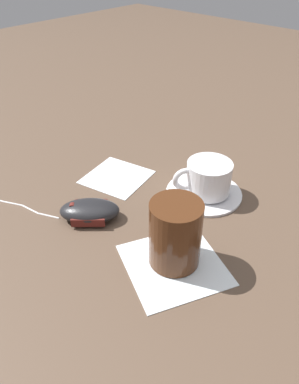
% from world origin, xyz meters
% --- Properties ---
extents(ground_plane, '(3.00, 3.00, 0.00)m').
position_xyz_m(ground_plane, '(0.00, 0.00, 0.00)').
color(ground_plane, brown).
extents(saucer, '(0.14, 0.14, 0.01)m').
position_xyz_m(saucer, '(0.02, 0.12, 0.00)').
color(saucer, white).
rests_on(saucer, ground).
extents(coffee_cup, '(0.08, 0.10, 0.06)m').
position_xyz_m(coffee_cup, '(0.02, 0.12, 0.04)').
color(coffee_cup, white).
rests_on(coffee_cup, saucer).
extents(computer_mouse, '(0.11, 0.11, 0.03)m').
position_xyz_m(computer_mouse, '(-0.08, -0.07, 0.02)').
color(computer_mouse, black).
rests_on(computer_mouse, ground).
extents(napkin_under_glass, '(0.19, 0.19, 0.00)m').
position_xyz_m(napkin_under_glass, '(0.09, -0.06, 0.00)').
color(napkin_under_glass, white).
rests_on(napkin_under_glass, ground).
extents(drinking_glass, '(0.08, 0.08, 0.10)m').
position_xyz_m(drinking_glass, '(0.09, -0.05, 0.05)').
color(drinking_glass, '#4C2814').
rests_on(drinking_glass, napkin_under_glass).
extents(napkin_spare, '(0.14, 0.14, 0.00)m').
position_xyz_m(napkin_spare, '(-0.14, 0.05, 0.00)').
color(napkin_spare, white).
rests_on(napkin_spare, ground).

